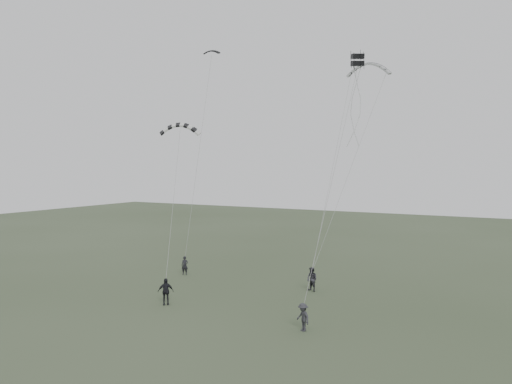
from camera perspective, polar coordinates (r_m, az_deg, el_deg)
The scene contains 9 objects.
ground at distance 34.20m, azimuth -6.37°, elevation -12.71°, with size 140.00×140.00×0.00m, color #334129.
flyer_left at distance 43.18m, azimuth -8.14°, elevation -8.32°, with size 0.58×0.38×1.58m, color black.
flyer_right at distance 37.48m, azimuth 6.41°, elevation -9.90°, with size 0.87×0.68×1.79m, color #29282E.
flyer_center at distance 34.39m, azimuth -10.29°, elevation -11.12°, with size 1.04×0.43×1.78m, color black.
flyer_far at distance 28.90m, azimuth 5.39°, elevation -14.05°, with size 1.02×0.59×1.58m, color #29292E.
kite_dark_small at distance 46.38m, azimuth -5.10°, elevation 15.77°, with size 1.47×0.44×0.49m, color black, non-canonical shape.
kite_pale_large at distance 41.88m, azimuth 12.71°, elevation 14.09°, with size 3.47×0.78×1.47m, color #9A9C9E, non-canonical shape.
kite_striped at distance 39.54m, azimuth -8.68°, elevation 7.60°, with size 3.09×0.77×1.21m, color black, non-canonical shape.
kite_box at distance 32.47m, azimuth 11.52°, elevation 14.57°, with size 0.71×0.71×0.75m, color black, non-canonical shape.
Camera 1 is at (19.02, -26.87, 9.28)m, focal length 35.00 mm.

